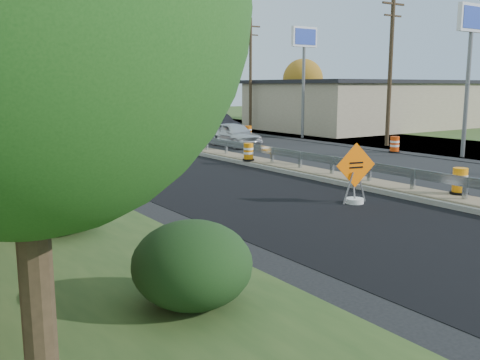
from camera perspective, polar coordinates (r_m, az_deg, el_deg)
ground at (r=20.85m, az=13.57°, el=-0.70°), size 140.00×140.00×0.00m
milled_overlay at (r=26.35m, az=-9.56°, el=1.65°), size 7.20×120.00×0.01m
median at (r=26.78m, az=0.84°, el=2.15°), size 1.60×55.00×0.23m
guardrail at (r=27.52m, az=-0.36°, el=3.65°), size 0.10×46.15×0.72m
retail_building_near at (r=49.52m, az=12.94°, el=7.89°), size 18.50×12.50×4.27m
pylon_sign_south at (r=30.82m, az=23.44°, el=14.24°), size 2.20×0.30×7.90m
pylon_sign_mid at (r=39.41m, az=6.86°, el=13.87°), size 2.20×0.30×7.90m
pylon_sign_north at (r=50.80m, az=-3.84°, el=13.04°), size 2.20×0.30×7.90m
utility_pole_smid at (r=35.11m, az=15.74°, el=11.54°), size 1.90×0.26×9.40m
utility_pole_nmid at (r=46.25m, az=1.13°, el=11.45°), size 1.90×0.26×9.40m
utility_pole_north at (r=59.12m, az=-7.48°, el=11.05°), size 1.90×0.26×9.40m
hedge_south at (r=9.31m, az=-5.13°, el=-8.92°), size 2.09×2.09×1.52m
hedge_mid at (r=14.53m, az=-18.53°, el=-2.49°), size 2.09×2.09×1.52m
hedge_north at (r=20.39m, az=-21.82°, el=0.79°), size 2.09×2.09×1.52m
tree_near_green at (r=5.89m, az=-22.67°, el=16.72°), size 4.62×4.62×6.86m
tree_far_yellow at (r=63.08m, az=6.72°, el=10.64°), size 4.62×4.62×6.86m
caution_sign at (r=17.69m, az=12.15°, el=-0.87°), size 1.41×0.60×1.98m
barrel_median_near at (r=19.11m, az=22.39°, el=-0.16°), size 0.60×0.60×0.88m
barrel_median_mid at (r=25.72m, az=0.91°, el=2.99°), size 0.57×0.57×0.84m
barrel_median_far at (r=33.68m, az=-6.13°, el=4.68°), size 0.64×0.64×0.93m
barrel_shoulder_near at (r=31.88m, az=16.17°, el=3.62°), size 0.63×0.63×0.93m
barrel_shoulder_mid at (r=38.82m, az=0.87°, el=5.09°), size 0.63×0.63×0.93m
barrel_shoulder_far at (r=46.71m, az=-3.58°, el=5.86°), size 0.59×0.59×0.86m
car_silver at (r=33.78m, az=-0.60°, el=4.89°), size 1.95×4.52×1.52m
car_dark_mid at (r=41.24m, az=-2.49°, el=5.93°), size 2.09×5.22×1.69m
car_dark_far at (r=49.10m, az=-10.44°, el=6.33°), size 2.85×5.53×1.53m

